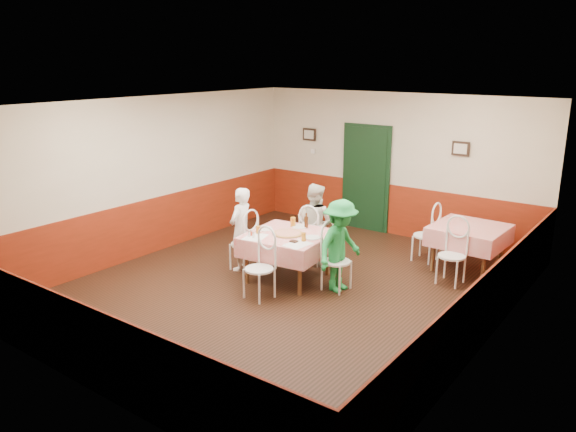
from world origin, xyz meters
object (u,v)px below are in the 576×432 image
Objects in this scene: glass_a at (258,230)px; wallet at (294,241)px; glass_b at (304,237)px; chair_right at (337,262)px; diner_left at (241,229)px; pizza at (288,233)px; diner_right at (340,246)px; chair_left at (244,244)px; beer_bottle at (306,221)px; chair_near at (259,269)px; chair_far at (313,238)px; chair_second_b at (452,256)px; diner_far at (314,224)px; chair_second_a at (426,236)px; glass_c at (293,222)px; second_table at (468,248)px; main_table at (288,257)px.

wallet is (0.70, -0.01, -0.05)m from glass_a.
wallet is (-0.09, -0.13, -0.05)m from glass_b.
diner_left is at bearing 97.45° from chair_right.
diner_left is (-0.91, -0.07, -0.08)m from pizza.
wallet is at bearing -40.19° from pizza.
pizza is 0.89m from diner_right.
chair_left reaches higher than pizza.
diner_right reaches higher than glass_a.
chair_near is at bearing -87.82° from beer_bottle.
diner_right reaches higher than chair_left.
pizza is (-0.83, -0.12, 0.33)m from chair_right.
diner_left is at bearing 149.04° from chair_near.
chair_right is 1.96× the size of pizza.
glass_b is at bearing 47.05° from wallet.
glass_a is (-1.23, -0.37, 0.37)m from chair_right.
diner_right is at bearing 133.24° from chair_far.
chair_left is 1.00× the size of chair_near.
diner_right reaches higher than chair_second_b.
pizza is (-2.14, -1.39, 0.33)m from chair_second_b.
glass_b is at bearing -18.20° from pizza.
diner_far is (-0.20, 1.74, 0.25)m from chair_near.
glass_a is 1.20m from diner_far.
diner_left is at bearing 49.11° from diner_far.
chair_right is 0.63× the size of diner_right.
wallet is 0.70m from diner_right.
glass_b is at bearing 80.16° from diner_left.
chair_near and chair_second_b have the same top height.
glass_a is at bearing 64.34° from diner_left.
chair_left is 8.18× the size of wallet.
chair_second_a reaches higher than glass_b.
chair_near is 5.87× the size of glass_c.
diner_left reaches higher than second_table.
beer_bottle is 1.10m from diner_left.
diner_right reaches higher than glass_c.
diner_right is (0.58, 0.38, -0.06)m from wallet.
diner_far is (-2.26, -0.47, 0.25)m from chair_second_b.
second_table is 3.06m from pizza.
main_table is 1.36× the size of chair_second_b.
chair_second_b is at bearing -40.49° from diner_right.
glass_c is (-0.17, 0.37, 0.46)m from main_table.
wallet is (-1.84, -1.65, 0.32)m from chair_second_b.
chair_left is at bearing -151.98° from chair_second_b.
chair_second_a is 2.51m from glass_b.
diner_left is 1.27m from diner_far.
glass_c is at bearing 75.92° from chair_right.
beer_bottle is (-2.11, -0.93, 0.42)m from chair_second_b.
beer_bottle is (-2.11, -1.68, 0.50)m from second_table.
chair_near is at bearing -77.57° from glass_c.
glass_c is 0.82m from wallet.
chair_second_b is at bearing 41.06° from glass_b.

